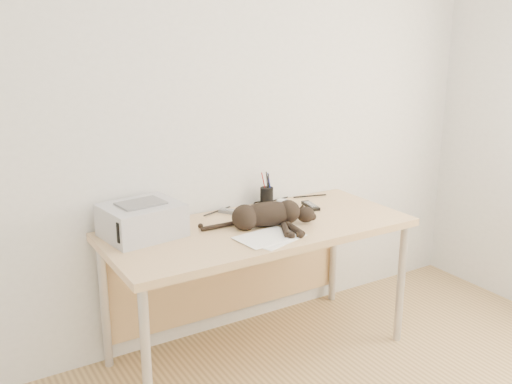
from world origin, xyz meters
TOP-DOWN VIEW (x-y plane):
  - wall_back at (0.00, 1.75)m, footprint 3.50×0.00m
  - desk at (0.00, 1.48)m, footprint 1.60×0.70m
  - printer at (-0.57, 1.56)m, footprint 0.40×0.35m
  - papers at (-0.05, 1.20)m, footprint 0.35×0.28m
  - cat at (0.02, 1.36)m, footprint 0.58×0.37m
  - mug at (-0.35, 1.67)m, footprint 0.14×0.14m
  - pen_cup at (0.23, 1.68)m, footprint 0.08×0.08m
  - remote_grey at (-0.02, 1.64)m, footprint 0.13×0.16m
  - remote_black at (0.42, 1.51)m, footprint 0.07×0.17m
  - mouse at (0.34, 1.67)m, footprint 0.08×0.11m
  - cable_tangle at (0.00, 1.70)m, footprint 1.36×0.08m

SIDE VIEW (x-z plane):
  - desk at x=0.00m, z-range 0.24..0.98m
  - papers at x=-0.05m, z-range 0.74..0.75m
  - cable_tangle at x=0.00m, z-range 0.74..0.75m
  - remote_grey at x=-0.02m, z-range 0.74..0.76m
  - remote_black at x=0.42m, z-range 0.74..0.76m
  - mouse at x=0.34m, z-range 0.74..0.77m
  - mug at x=-0.35m, z-range 0.74..0.84m
  - pen_cup at x=0.23m, z-range 0.70..0.89m
  - cat at x=0.02m, z-range 0.73..0.87m
  - printer at x=-0.57m, z-range 0.74..0.91m
  - wall_back at x=0.00m, z-range -0.45..3.05m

